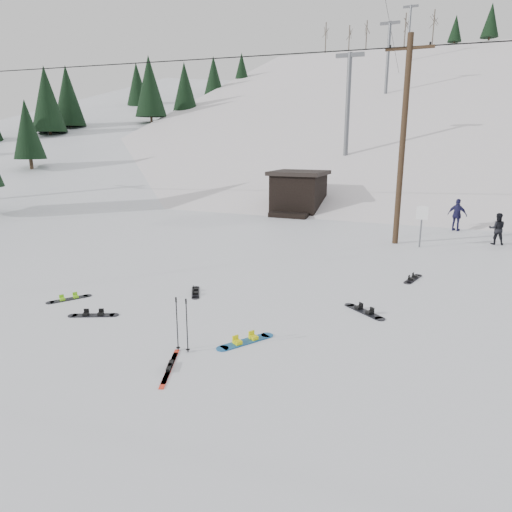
% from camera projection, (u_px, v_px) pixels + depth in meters
% --- Properties ---
extents(ground, '(200.00, 200.00, 0.00)m').
position_uv_depth(ground, '(214.00, 369.00, 9.47)').
color(ground, silver).
rests_on(ground, ground).
extents(ski_slope, '(60.00, 85.24, 65.97)m').
position_uv_depth(ski_slope, '(410.00, 268.00, 61.43)').
color(ski_slope, white).
rests_on(ski_slope, ground).
extents(ridge_left, '(47.54, 95.03, 58.38)m').
position_uv_depth(ridge_left, '(156.00, 248.00, 68.69)').
color(ridge_left, silver).
rests_on(ridge_left, ground).
extents(treeline_left, '(20.00, 64.00, 10.00)m').
position_uv_depth(treeline_left, '(128.00, 179.00, 58.11)').
color(treeline_left, black).
rests_on(treeline_left, ground).
extents(treeline_crest, '(50.00, 6.00, 10.00)m').
position_uv_depth(treeline_crest, '(430.00, 167.00, 86.14)').
color(treeline_crest, black).
rests_on(treeline_crest, ski_slope).
extents(utility_pole, '(2.00, 0.26, 9.00)m').
position_uv_depth(utility_pole, '(403.00, 139.00, 20.05)').
color(utility_pole, '#3A2819').
rests_on(utility_pole, ground).
extents(trail_sign, '(0.50, 0.09, 1.85)m').
position_uv_depth(trail_sign, '(422.00, 219.00, 20.08)').
color(trail_sign, '#595B60').
rests_on(trail_sign, ground).
extents(lift_hut, '(3.40, 4.10, 2.75)m').
position_uv_depth(lift_hut, '(298.00, 192.00, 29.71)').
color(lift_hut, black).
rests_on(lift_hut, ground).
extents(lift_tower_near, '(2.20, 0.36, 8.00)m').
position_uv_depth(lift_tower_near, '(348.00, 99.00, 35.83)').
color(lift_tower_near, '#595B60').
rests_on(lift_tower_near, ski_slope).
extents(lift_tower_mid, '(2.20, 0.36, 8.00)m').
position_uv_depth(lift_tower_mid, '(388.00, 54.00, 52.07)').
color(lift_tower_mid, '#595B60').
rests_on(lift_tower_mid, ski_slope).
extents(lift_tower_far, '(2.20, 0.36, 8.00)m').
position_uv_depth(lift_tower_far, '(409.00, 30.00, 68.32)').
color(lift_tower_far, '#595B60').
rests_on(lift_tower_far, ski_slope).
extents(hero_snowboard, '(0.95, 1.37, 0.11)m').
position_uv_depth(hero_snowboard, '(245.00, 341.00, 10.72)').
color(hero_snowboard, '#175B99').
rests_on(hero_snowboard, ground).
extents(hero_skis, '(0.73, 1.59, 0.09)m').
position_uv_depth(hero_skis, '(170.00, 367.00, 9.49)').
color(hero_skis, red).
rests_on(hero_skis, ground).
extents(ski_poles, '(0.35, 0.09, 1.26)m').
position_uv_depth(ski_poles, '(182.00, 324.00, 10.12)').
color(ski_poles, black).
rests_on(ski_poles, ground).
extents(board_scatter_a, '(1.26, 0.73, 0.10)m').
position_uv_depth(board_scatter_a, '(93.00, 315.00, 12.35)').
color(board_scatter_a, black).
rests_on(board_scatter_a, ground).
extents(board_scatter_b, '(0.76, 1.14, 0.09)m').
position_uv_depth(board_scatter_b, '(196.00, 292.00, 14.22)').
color(board_scatter_b, black).
rests_on(board_scatter_b, ground).
extents(board_scatter_c, '(0.80, 1.16, 0.09)m').
position_uv_depth(board_scatter_c, '(69.00, 299.00, 13.63)').
color(board_scatter_c, black).
rests_on(board_scatter_c, ground).
extents(board_scatter_d, '(1.25, 1.02, 0.10)m').
position_uv_depth(board_scatter_d, '(364.00, 311.00, 12.61)').
color(board_scatter_d, black).
rests_on(board_scatter_d, ground).
extents(board_scatter_f, '(0.52, 1.35, 0.10)m').
position_uv_depth(board_scatter_f, '(413.00, 279.00, 15.62)').
color(board_scatter_f, black).
rests_on(board_scatter_f, ground).
extents(skier_dark, '(0.75, 0.61, 1.45)m').
position_uv_depth(skier_dark, '(497.00, 229.00, 20.78)').
color(skier_dark, black).
rests_on(skier_dark, ground).
extents(skier_navy, '(1.07, 0.73, 1.69)m').
position_uv_depth(skier_navy, '(457.00, 215.00, 23.94)').
color(skier_navy, '#1B1A42').
rests_on(skier_navy, ground).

